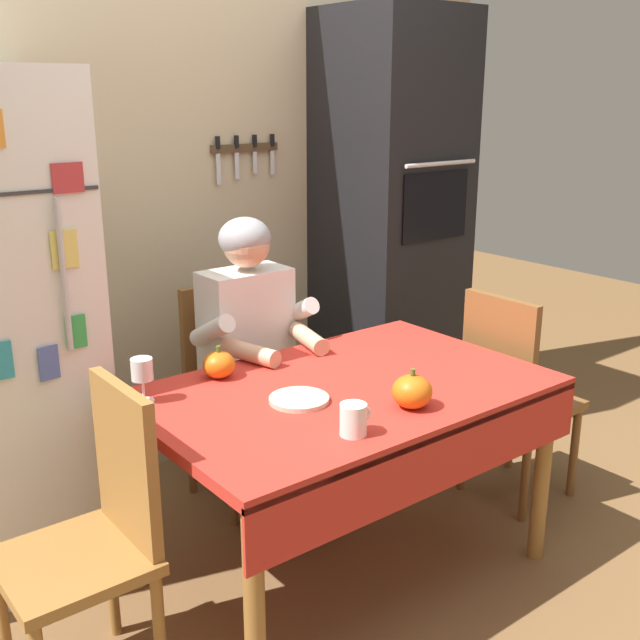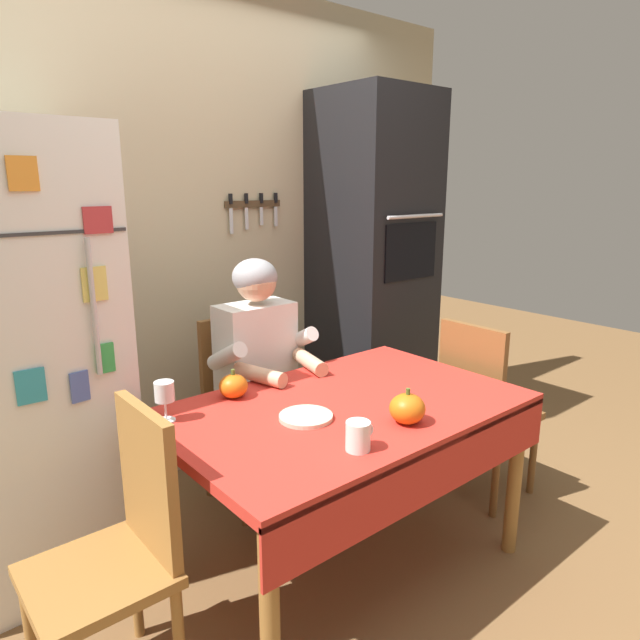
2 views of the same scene
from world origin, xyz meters
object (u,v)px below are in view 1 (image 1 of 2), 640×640
at_px(seated_person, 256,344).
at_px(chair_left_side, 98,528).
at_px(serving_tray, 299,399).
at_px(wall_oven, 390,229).
at_px(pumpkin_large, 412,391).
at_px(dining_table, 348,410).
at_px(pumpkin_medium, 219,365).
at_px(coffee_mug, 354,419).
at_px(wine_glass, 142,372).
at_px(chair_behind_person, 233,382).
at_px(chair_right_side, 511,389).

distance_m(seated_person, chair_left_side, 1.10).
bearing_deg(serving_tray, wall_oven, 36.10).
relative_size(chair_left_side, pumpkin_large, 7.06).
xyz_separation_m(dining_table, pumpkin_medium, (-0.30, 0.36, 0.13)).
distance_m(dining_table, pumpkin_large, 0.30).
bearing_deg(pumpkin_medium, coffee_mug, -83.97).
height_order(dining_table, pumpkin_medium, pumpkin_medium).
bearing_deg(wine_glass, pumpkin_medium, 7.86).
bearing_deg(dining_table, chair_left_side, 176.81).
relative_size(wall_oven, pumpkin_medium, 17.76).
bearing_deg(seated_person, chair_behind_person, 90.00).
xyz_separation_m(seated_person, serving_tray, (-0.23, -0.60, 0.01)).
bearing_deg(dining_table, wall_oven, 41.31).
relative_size(wall_oven, seated_person, 1.69).
height_order(coffee_mug, pumpkin_medium, pumpkin_medium).
bearing_deg(chair_behind_person, pumpkin_large, -88.23).
bearing_deg(pumpkin_medium, pumpkin_large, -60.44).
relative_size(dining_table, coffee_mug, 12.84).
height_order(chair_behind_person, wine_glass, chair_behind_person).
bearing_deg(wall_oven, serving_tray, -143.90).
xyz_separation_m(seated_person, pumpkin_medium, (-0.32, -0.25, 0.05)).
xyz_separation_m(seated_person, chair_right_side, (0.88, -0.61, -0.23)).
height_order(pumpkin_medium, serving_tray, pumpkin_medium).
bearing_deg(seated_person, chair_left_side, -148.91).
bearing_deg(wine_glass, chair_left_side, -137.49).
distance_m(chair_left_side, pumpkin_medium, 0.73).
relative_size(chair_behind_person, coffee_mug, 8.53).
bearing_deg(serving_tray, pumpkin_large, -45.35).
height_order(chair_behind_person, pumpkin_medium, chair_behind_person).
bearing_deg(pumpkin_medium, chair_right_side, -16.80).
bearing_deg(pumpkin_large, serving_tray, 134.65).
relative_size(wall_oven, wine_glass, 13.85).
distance_m(dining_table, chair_left_side, 0.91).
height_order(dining_table, chair_left_side, chair_left_side).
relative_size(wall_oven, chair_left_side, 2.26).
distance_m(wine_glass, serving_tray, 0.52).
bearing_deg(serving_tray, chair_behind_person, 74.00).
relative_size(dining_table, wine_glass, 9.23).
bearing_deg(seated_person, pumpkin_medium, -142.28).
height_order(wine_glass, pumpkin_medium, wine_glass).
distance_m(chair_right_side, pumpkin_medium, 1.28).
xyz_separation_m(seated_person, pumpkin_large, (0.03, -0.86, 0.06)).
distance_m(chair_behind_person, pumpkin_large, 1.09).
height_order(chair_left_side, serving_tray, chair_left_side).
distance_m(dining_table, coffee_mug, 0.40).
bearing_deg(pumpkin_large, chair_right_side, 16.57).
xyz_separation_m(dining_table, pumpkin_large, (0.05, -0.26, 0.14)).
bearing_deg(chair_right_side, wine_glass, 168.07).
xyz_separation_m(chair_left_side, coffee_mug, (0.67, -0.35, 0.28)).
xyz_separation_m(wall_oven, dining_table, (-1.05, -0.92, -0.39)).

